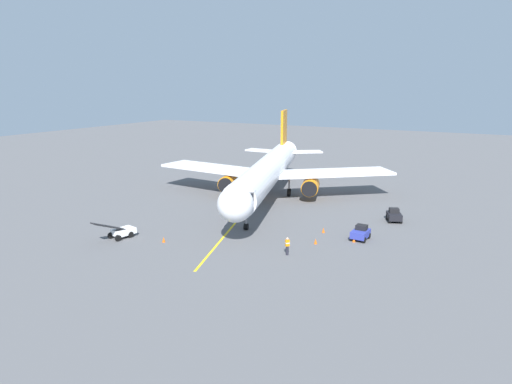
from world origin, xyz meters
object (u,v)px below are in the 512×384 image
at_px(safety_cone_wing_port, 323,230).
at_px(safety_cone_wing_starboard, 316,241).
at_px(ground_crew_marshaller, 287,246).
at_px(airplane, 268,171).
at_px(safety_cone_nose_right, 164,240).
at_px(tug_portside, 361,233).
at_px(safety_cone_nose_left, 354,239).
at_px(belt_loader_near_nose, 121,231).
at_px(tug_starboard_side, 394,215).

xyz_separation_m(safety_cone_wing_port, safety_cone_wing_starboard, (-0.58, 3.80, 0.00)).
bearing_deg(safety_cone_wing_starboard, ground_crew_marshaller, 73.57).
xyz_separation_m(airplane, safety_cone_nose_right, (1.24, 20.74, -3.73)).
distance_m(tug_portside, safety_cone_nose_left, 1.20).
bearing_deg(airplane, ground_crew_marshaller, 122.05).
relative_size(belt_loader_near_nose, safety_cone_nose_left, 8.59).
relative_size(safety_cone_nose_right, safety_cone_wing_starboard, 1.00).
relative_size(tug_portside, safety_cone_wing_starboard, 4.27).
xyz_separation_m(tug_portside, safety_cone_wing_starboard, (3.57, 3.47, -0.43)).
bearing_deg(tug_portside, safety_cone_wing_starboard, 44.22).
bearing_deg(safety_cone_nose_right, belt_loader_near_nose, 12.15).
height_order(belt_loader_near_nose, safety_cone_nose_right, belt_loader_near_nose).
distance_m(ground_crew_marshaller, tug_portside, 8.99).
bearing_deg(tug_portside, ground_crew_marshaller, 57.82).
bearing_deg(safety_cone_wing_starboard, tug_starboard_side, -113.77).
relative_size(airplane, safety_cone_wing_starboard, 71.73).
xyz_separation_m(airplane, safety_cone_wing_starboard, (-12.49, 13.86, -3.73)).
bearing_deg(safety_cone_nose_left, belt_loader_near_nose, 25.43).
bearing_deg(safety_cone_wing_port, safety_cone_nose_right, 39.11).
bearing_deg(ground_crew_marshaller, safety_cone_nose_left, -124.09).
xyz_separation_m(ground_crew_marshaller, safety_cone_nose_right, (12.50, 2.75, -0.61)).
bearing_deg(ground_crew_marshaller, tug_starboard_side, -111.92).
xyz_separation_m(tug_starboard_side, safety_cone_wing_port, (5.76, 7.94, -0.43)).
bearing_deg(tug_starboard_side, airplane, -6.84).
distance_m(airplane, ground_crew_marshaller, 21.46).
distance_m(airplane, safety_cone_nose_left, 19.78).
xyz_separation_m(ground_crew_marshaller, belt_loader_near_nose, (17.26, 3.77, -0.17)).
relative_size(tug_portside, tug_starboard_side, 0.87).
bearing_deg(airplane, tug_starboard_side, 173.16).
height_order(ground_crew_marshaller, safety_cone_nose_left, ground_crew_marshaller).
bearing_deg(tug_portside, safety_cone_nose_right, 30.91).
xyz_separation_m(belt_loader_near_nose, safety_cone_wing_starboard, (-18.48, -7.91, -0.44)).
distance_m(airplane, safety_cone_wing_port, 16.02).
relative_size(tug_starboard_side, safety_cone_nose_left, 4.90).
bearing_deg(tug_portside, safety_cone_wing_port, -4.54).
bearing_deg(tug_starboard_side, safety_cone_nose_left, 78.12).
bearing_deg(belt_loader_near_nose, safety_cone_nose_right, -167.85).
distance_m(belt_loader_near_nose, safety_cone_nose_left, 24.02).
height_order(tug_starboard_side, safety_cone_nose_right, tug_starboard_side).
bearing_deg(safety_cone_wing_port, ground_crew_marshaller, 85.43).
bearing_deg(tug_starboard_side, safety_cone_wing_port, 54.07).
height_order(tug_portside, tug_starboard_side, same).
bearing_deg(safety_cone_wing_starboard, airplane, -47.98).
bearing_deg(safety_cone_nose_right, tug_starboard_side, -135.41).
distance_m(safety_cone_nose_left, safety_cone_wing_port, 4.04).
distance_m(airplane, belt_loader_near_nose, 22.82).
relative_size(safety_cone_nose_left, safety_cone_nose_right, 1.00).
bearing_deg(belt_loader_near_nose, airplane, -105.41).
bearing_deg(safety_cone_wing_port, tug_portside, 175.46).
distance_m(tug_portside, safety_cone_wing_starboard, 4.99).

